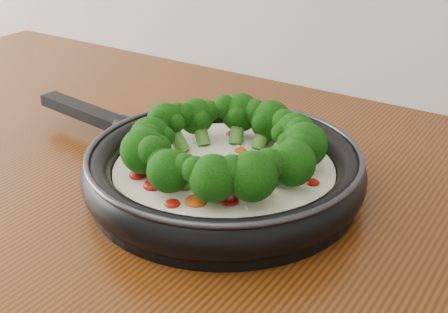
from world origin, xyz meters
The scene contains 1 object.
skillet centered at (0.08, 1.07, 0.94)m, with size 0.56×0.39×0.10m.
Camera 1 is at (0.44, 0.53, 1.27)m, focal length 47.07 mm.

